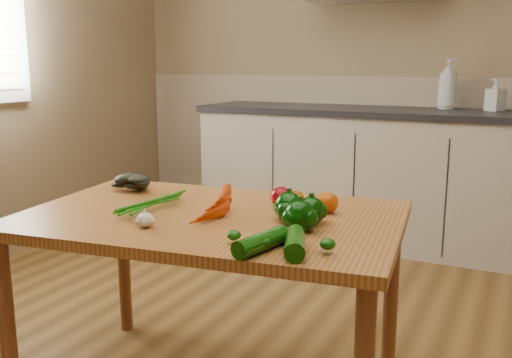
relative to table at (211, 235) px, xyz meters
The scene contains 16 objects.
room 0.64m from the table, 48.82° to the left, with size 4.04×5.04×2.64m.
counter_run 2.11m from the table, 82.44° to the left, with size 2.84×0.64×1.14m.
table is the anchor object (origin of this frame).
soap_bottle_a 2.33m from the table, 78.62° to the left, with size 0.12×0.12×0.32m, color silver.
soap_bottle_b 2.37m from the table, 71.46° to the left, with size 0.09×0.09×0.20m, color silver.
carrot_bunch 0.12m from the table, 155.81° to the right, with size 0.24×0.18×0.06m, color #CB3604, non-canonical shape.
leafy_greens 0.50m from the table, 159.96° to the left, with size 0.18×0.16×0.09m, color black, non-canonical shape.
garlic_bulb 0.27m from the table, 113.83° to the right, with size 0.06×0.06×0.05m, color silver.
pepper_a 0.30m from the table, ahead, with size 0.10×0.10×0.10m, color #043202.
pepper_b 0.37m from the table, ahead, with size 0.09×0.09×0.09m, color #043202.
pepper_c 0.37m from the table, ahead, with size 0.10×0.10×0.10m, color #043202.
tomato_a 0.29m from the table, 47.40° to the left, with size 0.08×0.08×0.07m, color maroon.
tomato_b 0.32m from the table, 40.37° to the left, with size 0.07×0.07×0.06m, color #BB4504.
tomato_c 0.41m from the table, 27.79° to the left, with size 0.08×0.08×0.07m, color #BB4504.
zucchini_a 0.50m from the table, 31.78° to the right, with size 0.06×0.06×0.18m, color #0B4006.
zucchini_b 0.44m from the table, 40.95° to the right, with size 0.05×0.05×0.20m, color #0B4006.
Camera 1 is at (0.90, -1.53, 1.20)m, focal length 40.00 mm.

